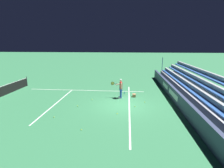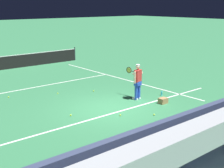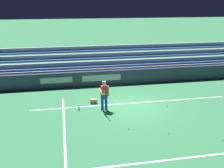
# 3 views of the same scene
# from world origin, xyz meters

# --- Properties ---
(ground_plane) EXTENTS (160.00, 160.00, 0.00)m
(ground_plane) POSITION_xyz_m (0.00, 0.00, 0.00)
(ground_plane) COLOR #337A4C
(court_baseline_white) EXTENTS (12.00, 0.10, 0.01)m
(court_baseline_white) POSITION_xyz_m (0.00, -0.50, 0.00)
(court_baseline_white) COLOR white
(court_baseline_white) RESTS_ON ground
(court_sideline_white) EXTENTS (0.10, 12.00, 0.01)m
(court_sideline_white) POSITION_xyz_m (4.11, 4.00, 0.00)
(court_sideline_white) COLOR white
(court_sideline_white) RESTS_ON ground
(court_service_line_white) EXTENTS (8.22, 0.10, 0.01)m
(court_service_line_white) POSITION_xyz_m (0.00, 5.50, 0.00)
(court_service_line_white) COLOR white
(court_service_line_white) RESTS_ON ground
(back_wall_sponsor_board) EXTENTS (23.83, 0.25, 1.10)m
(back_wall_sponsor_board) POSITION_xyz_m (0.01, -4.31, 0.55)
(back_wall_sponsor_board) COLOR #384260
(back_wall_sponsor_board) RESTS_ON ground
(bleacher_stand) EXTENTS (22.64, 2.40, 2.95)m
(bleacher_stand) POSITION_xyz_m (0.00, -6.13, 0.73)
(bleacher_stand) COLOR #9EA3A8
(bleacher_stand) RESTS_ON ground
(tennis_player) EXTENTS (0.59, 1.05, 1.71)m
(tennis_player) POSITION_xyz_m (1.85, 0.28, 0.89)
(tennis_player) COLOR blue
(tennis_player) RESTS_ON ground
(ball_box_cardboard) EXTENTS (0.41, 0.31, 0.26)m
(ball_box_cardboard) POSITION_xyz_m (2.31, -0.96, 0.13)
(ball_box_cardboard) COLOR #A87F51
(ball_box_cardboard) RESTS_ON ground
(tennis_ball_midcourt) EXTENTS (0.07, 0.07, 0.07)m
(tennis_ball_midcourt) POSITION_xyz_m (-4.37, 2.25, 0.03)
(tennis_ball_midcourt) COLOR #CCE533
(tennis_ball_midcourt) RESTS_ON ground
(tennis_ball_toward_net) EXTENTS (0.07, 0.07, 0.07)m
(tennis_ball_toward_net) POSITION_xyz_m (-0.63, 3.53, 0.03)
(tennis_ball_toward_net) COLOR #CCE533
(tennis_ball_toward_net) RESTS_ON ground
(tennis_ball_near_player) EXTENTS (0.07, 0.07, 0.07)m
(tennis_ball_near_player) POSITION_xyz_m (-1.88, 0.36, 0.03)
(tennis_ball_near_player) COLOR #CCE533
(tennis_ball_near_player) RESTS_ON ground
(tennis_ball_on_baseline) EXTENTS (0.07, 0.07, 0.07)m
(tennis_ball_on_baseline) POSITION_xyz_m (-2.83, 4.51, 0.03)
(tennis_ball_on_baseline) COLOR #CCE533
(tennis_ball_on_baseline) RESTS_ON ground
(tennis_ball_stray_back) EXTENTS (0.07, 0.07, 0.07)m
(tennis_ball_stray_back) POSITION_xyz_m (-0.30, -0.94, 0.03)
(tennis_ball_stray_back) COLOR #CCE533
(tennis_ball_stray_back) RESTS_ON ground
(tennis_ball_far_right) EXTENTS (0.07, 0.07, 0.07)m
(tennis_ball_far_right) POSITION_xyz_m (0.80, -1.80, 0.03)
(tennis_ball_far_right) COLOR #CCE533
(tennis_ball_far_right) RESTS_ON ground
(tennis_ball_by_box) EXTENTS (0.07, 0.07, 0.07)m
(tennis_ball_by_box) POSITION_xyz_m (1.06, 2.73, 0.03)
(tennis_ball_by_box) COLOR #CCE533
(tennis_ball_by_box) RESTS_ON ground
(water_bottle) EXTENTS (0.07, 0.07, 0.22)m
(water_bottle) POSITION_xyz_m (3.25, -0.05, 0.11)
(water_bottle) COLOR #33B2E5
(water_bottle) RESTS_ON ground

